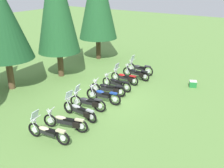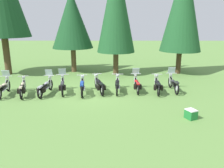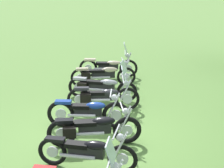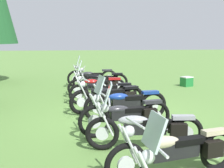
{
  "view_description": "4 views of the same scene",
  "coord_description": "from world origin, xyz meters",
  "views": [
    {
      "loc": [
        -12.16,
        -8.59,
        6.91
      ],
      "look_at": [
        1.01,
        0.21,
        0.59
      ],
      "focal_mm": 43.41,
      "sensor_mm": 36.0,
      "label": 1
    },
    {
      "loc": [
        1.39,
        -13.12,
        4.17
      ],
      "look_at": [
        1.28,
        -0.34,
        0.66
      ],
      "focal_mm": 36.3,
      "sensor_mm": 36.0,
      "label": 2
    },
    {
      "loc": [
        8.63,
        1.99,
        4.45
      ],
      "look_at": [
        -1.38,
        0.32,
        1.0
      ],
      "focal_mm": 59.72,
      "sensor_mm": 36.0,
      "label": 3
    },
    {
      "loc": [
        -8.53,
        1.07,
        2.24
      ],
      "look_at": [
        -0.29,
        0.16,
        0.96
      ],
      "focal_mm": 50.11,
      "sensor_mm": 36.0,
      "label": 4
    }
  ],
  "objects": [
    {
      "name": "ground_plane",
      "position": [
        0.0,
        0.0,
        0.0
      ],
      "size": [
        80.0,
        80.0,
        0.0
      ],
      "primitive_type": "plane",
      "color": "#608C42"
    },
    {
      "name": "motorcycle_0",
      "position": [
        -5.09,
        -0.41,
        0.46
      ],
      "size": [
        0.69,
        2.28,
        1.37
      ],
      "rotation": [
        0.0,
        0.0,
        1.71
      ],
      "color": "black",
      "rests_on": "ground_plane"
    },
    {
      "name": "motorcycle_1",
      "position": [
        -3.96,
        -0.47,
        0.45
      ],
      "size": [
        0.88,
        2.31,
        1.0
      ],
      "rotation": [
        0.0,
        0.0,
        1.83
      ],
      "color": "black",
      "rests_on": "ground_plane"
    },
    {
      "name": "motorcycle_2",
      "position": [
        -2.69,
        -0.25,
        0.45
      ],
      "size": [
        0.66,
        2.35,
        1.35
      ],
      "rotation": [
        0.0,
        0.0,
        1.49
      ],
      "color": "black",
      "rests_on": "ground_plane"
    },
    {
      "name": "motorcycle_3",
      "position": [
        -1.71,
        -0.02,
        0.47
      ],
      "size": [
        0.82,
        2.19,
        1.38
      ],
      "rotation": [
        0.0,
        0.0,
        1.76
      ],
      "color": "black",
      "rests_on": "ground_plane"
    },
    {
      "name": "motorcycle_4",
      "position": [
        -0.5,
        -0.17,
        0.47
      ],
      "size": [
        0.62,
        2.28,
        1.03
      ],
      "rotation": [
        0.0,
        0.0,
        1.68
      ],
      "color": "black",
      "rests_on": "ground_plane"
    },
    {
      "name": "motorcycle_5",
      "position": [
        0.49,
        0.16,
        0.46
      ],
      "size": [
        0.94,
        2.3,
        1.01
      ],
      "rotation": [
        0.0,
        0.0,
        1.84
      ],
      "color": "black",
      "rests_on": "ground_plane"
    },
    {
      "name": "motorcycle_6",
      "position": [
        1.6,
        0.28,
        0.44
      ],
      "size": [
        0.74,
        2.27,
        0.99
      ],
      "rotation": [
        0.0,
        0.0,
        1.53
      ],
      "color": "black",
      "rests_on": "ground_plane"
    }
  ]
}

